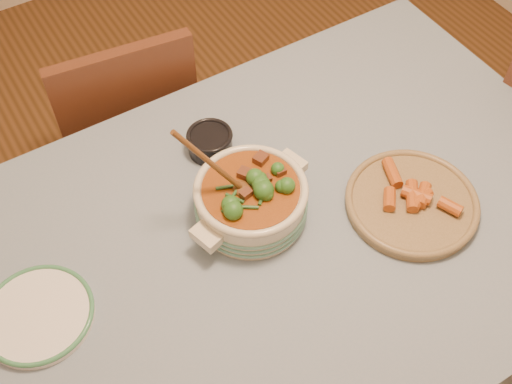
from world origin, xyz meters
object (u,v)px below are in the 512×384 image
Objects in this scene: fried_plate at (412,201)px; dining_table at (272,254)px; stew_casserole at (251,198)px; white_plate at (38,315)px; condiment_bowl at (210,141)px; chair_far at (128,124)px.

dining_table is at bearing 161.59° from fried_plate.
stew_casserole reaches higher than white_plate.
stew_casserole is at bearing 152.03° from fried_plate.
stew_casserole reaches higher than condiment_bowl.
chair_far is at bearing 54.77° from white_plate.
condiment_bowl is at bearing 107.06° from chair_far.
stew_casserole is (-0.02, 0.07, 0.16)m from dining_table.
dining_table is 0.36m from fried_plate.
fried_plate is at bearing -12.32° from white_plate.
dining_table is 0.56m from white_plate.
stew_casserole is 0.98× the size of fried_plate.
fried_plate is at bearing -18.41° from dining_table.
condiment_bowl is at bearing 22.11° from white_plate.
dining_table is 0.33m from condiment_bowl.
fried_plate is (0.32, -0.41, -0.01)m from condiment_bowl.
chair_far is (-0.40, 0.85, -0.28)m from fried_plate.
stew_casserole reaches higher than dining_table.
white_plate is 0.85m from chair_far.
stew_casserole reaches higher than fried_plate.
stew_casserole is at bearing 102.22° from chair_far.
white_plate is 1.74× the size of condiment_bowl.
white_plate is at bearing 61.82° from chair_far.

